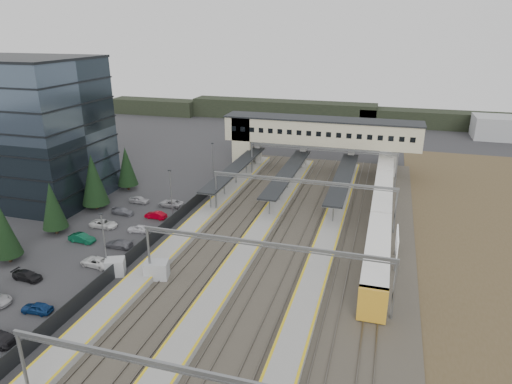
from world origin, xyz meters
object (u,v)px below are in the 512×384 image
(office_building, at_px, (25,130))
(footbridge, at_px, (307,133))
(train, at_px, (382,200))
(billboard, at_px, (397,243))
(relay_cabin_far, at_px, (115,267))
(relay_cabin_near, at_px, (157,270))

(office_building, distance_m, footbridge, 53.18)
(footbridge, height_order, train, footbridge)
(train, height_order, billboard, billboard)
(train, bearing_deg, office_building, -170.59)
(office_building, distance_m, relay_cabin_far, 37.03)
(relay_cabin_near, height_order, relay_cabin_far, relay_cabin_near)
(relay_cabin_near, height_order, footbridge, footbridge)
(relay_cabin_far, xyz_separation_m, billboard, (33.18, 12.54, 1.92))
(footbridge, bearing_deg, train, -50.90)
(office_building, bearing_deg, relay_cabin_near, -29.43)
(relay_cabin_near, xyz_separation_m, billboard, (27.75, 12.05, 1.81))
(office_building, bearing_deg, train, 9.41)
(relay_cabin_near, xyz_separation_m, relay_cabin_far, (-5.44, -0.48, -0.12))
(relay_cabin_near, relative_size, footbridge, 0.08)
(relay_cabin_far, bearing_deg, footbridge, 73.73)
(footbridge, relative_size, train, 0.64)
(relay_cabin_near, bearing_deg, relay_cabin_far, -174.90)
(office_building, relative_size, relay_cabin_near, 7.54)
(relay_cabin_near, bearing_deg, office_building, 150.57)
(office_building, relative_size, footbridge, 0.60)
(office_building, height_order, relay_cabin_far, office_building)
(relay_cabin_far, bearing_deg, relay_cabin_near, 5.10)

